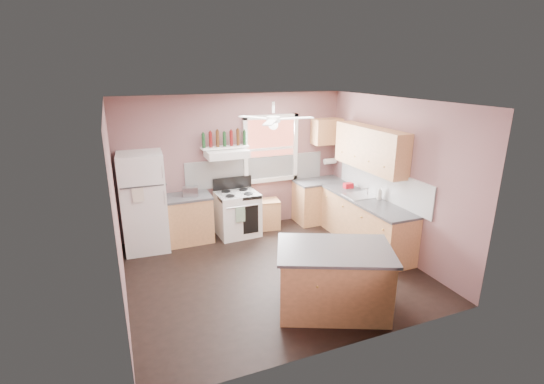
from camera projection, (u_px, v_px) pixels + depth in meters
name	position (u px, v px, depth m)	size (l,w,h in m)	color
floor	(273.00, 271.00, 6.41)	(4.50, 4.50, 0.00)	black
ceiling	(273.00, 102.00, 5.60)	(4.50, 4.50, 0.00)	white
wall_back	(235.00, 163.00, 7.79)	(4.50, 0.05, 2.70)	#795353
wall_right	(395.00, 177.00, 6.82)	(0.05, 4.00, 2.70)	#795353
wall_left	(114.00, 212.00, 5.19)	(0.05, 4.00, 2.70)	#795353
backsplash_back	(257.00, 170.00, 7.97)	(2.90, 0.03, 0.55)	white
backsplash_right	(381.00, 183.00, 7.12)	(0.03, 2.60, 0.55)	white
window_view	(270.00, 149.00, 7.95)	(1.00, 0.02, 1.20)	brown
window_frame	(271.00, 149.00, 7.92)	(1.16, 0.07, 1.36)	white
refrigerator	(144.00, 202.00, 6.96)	(0.75, 0.73, 1.78)	white
base_cabinet_left	(187.00, 220.00, 7.40)	(0.90, 0.60, 0.86)	#A67545
counter_left	(185.00, 197.00, 7.27)	(0.92, 0.62, 0.04)	#404042
toaster	(191.00, 192.00, 7.21)	(0.28, 0.16, 0.18)	silver
stove	(238.00, 214.00, 7.69)	(0.78, 0.64, 0.86)	white
range_hood	(227.00, 154.00, 7.38)	(0.78, 0.50, 0.14)	white
bottle_shelf	(225.00, 147.00, 7.46)	(0.90, 0.26, 0.03)	white
cart	(265.00, 214.00, 8.04)	(0.59, 0.39, 0.59)	#A67545
base_cabinet_corner	(319.00, 201.00, 8.41)	(1.00, 0.60, 0.86)	#A67545
base_cabinet_right	(365.00, 223.00, 7.25)	(0.60, 2.20, 0.86)	#A67545
counter_corner	(320.00, 181.00, 8.27)	(1.02, 0.62, 0.04)	#404042
counter_right	(366.00, 200.00, 7.11)	(0.62, 2.22, 0.04)	#404042
sink	(360.00, 196.00, 7.28)	(0.55, 0.45, 0.03)	silver
faucet	(368.00, 191.00, 7.31)	(0.03, 0.03, 0.14)	silver
upper_cabinet_right	(370.00, 148.00, 7.06)	(0.33, 1.80, 0.76)	#A67545
upper_cabinet_corner	(327.00, 131.00, 8.15)	(0.60, 0.33, 0.52)	#A67545
paper_towel	(330.00, 161.00, 8.42)	(0.12, 0.12, 0.26)	white
island	(333.00, 280.00, 5.29)	(1.42, 0.90, 0.86)	#A67545
island_top	(335.00, 250.00, 5.16)	(1.50, 0.98, 0.04)	#404042
ceiling_fan_hub	(273.00, 119.00, 5.67)	(0.20, 0.20, 0.08)	white
soap_bottle	(379.00, 193.00, 7.03)	(0.09, 0.09, 0.24)	silver
red_caddy	(348.00, 185.00, 7.73)	(0.18, 0.12, 0.10)	red
wine_bottles	(225.00, 139.00, 7.41)	(0.86, 0.06, 0.31)	#143819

